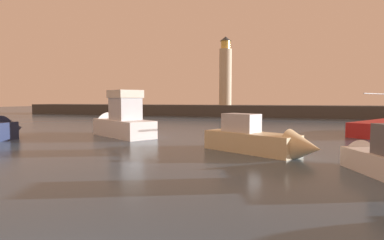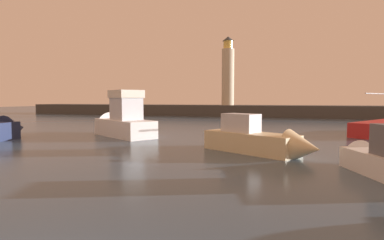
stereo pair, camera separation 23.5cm
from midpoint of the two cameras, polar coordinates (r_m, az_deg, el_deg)
ground_plane at (r=28.71m, az=10.24°, el=-2.12°), size 220.00×220.00×0.00m
breakwater at (r=54.49m, az=13.95°, el=1.65°), size 94.54×6.61×1.97m
lighthouse at (r=55.58m, az=6.84°, el=8.74°), size 2.20×2.20×12.19m
motorboat_0 at (r=17.04m, az=13.24°, el=-3.80°), size 6.69×4.74×2.40m
motorboat_3 at (r=25.80m, az=-13.19°, el=-0.26°), size 7.86×6.05×4.06m
motorboat_6 at (r=14.08m, az=32.40°, el=-6.09°), size 3.35×5.91×2.25m
sailboat_moored at (r=30.43m, az=32.36°, el=-1.11°), size 6.61×8.73×13.71m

